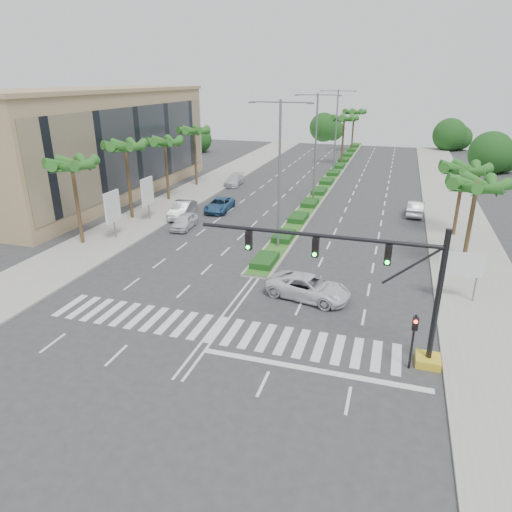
{
  "coord_description": "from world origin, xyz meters",
  "views": [
    {
      "loc": [
        9.0,
        -21.18,
        13.55
      ],
      "look_at": [
        1.02,
        4.46,
        3.0
      ],
      "focal_mm": 32.0,
      "sensor_mm": 36.0,
      "label": 1
    }
  ],
  "objects": [
    {
      "name": "ground",
      "position": [
        0.0,
        0.0,
        0.0
      ],
      "size": [
        160.0,
        160.0,
        0.0
      ],
      "primitive_type": "plane",
      "color": "#333335",
      "rests_on": "ground"
    },
    {
      "name": "footpath_right",
      "position": [
        15.2,
        20.0,
        0.07
      ],
      "size": [
        6.0,
        120.0,
        0.15
      ],
      "primitive_type": "cube",
      "color": "gray",
      "rests_on": "ground"
    },
    {
      "name": "footpath_left",
      "position": [
        -15.2,
        20.0,
        0.07
      ],
      "size": [
        6.0,
        120.0,
        0.15
      ],
      "primitive_type": "cube",
      "color": "gray",
      "rests_on": "ground"
    },
    {
      "name": "median",
      "position": [
        0.0,
        45.0,
        0.1
      ],
      "size": [
        2.2,
        75.0,
        0.2
      ],
      "primitive_type": "cube",
      "color": "gray",
      "rests_on": "ground"
    },
    {
      "name": "median_grass",
      "position": [
        0.0,
        45.0,
        0.22
      ],
      "size": [
        1.8,
        75.0,
        0.04
      ],
      "primitive_type": "cube",
      "color": "#2D6021",
      "rests_on": "median"
    },
    {
      "name": "building",
      "position": [
        -26.0,
        26.0,
        6.0
      ],
      "size": [
        12.0,
        36.0,
        12.0
      ],
      "primitive_type": "cube",
      "color": "tan",
      "rests_on": "ground"
    },
    {
      "name": "signal_gantry",
      "position": [
        9.27,
        -0.0,
        3.46
      ],
      "size": [
        12.6,
        1.2,
        7.2
      ],
      "color": "gold",
      "rests_on": "ground"
    },
    {
      "name": "pedestrian_signal",
      "position": [
        10.6,
        -0.68,
        2.04
      ],
      "size": [
        0.28,
        0.36,
        3.0
      ],
      "color": "black",
      "rests_on": "ground"
    },
    {
      "name": "direction_sign",
      "position": [
        13.5,
        7.99,
        2.45
      ],
      "size": [
        2.7,
        0.11,
        3.4
      ],
      "color": "slate",
      "rests_on": "ground"
    },
    {
      "name": "billboard_near",
      "position": [
        -14.5,
        12.0,
        2.96
      ],
      "size": [
        0.18,
        2.1,
        4.35
      ],
      "color": "slate",
      "rests_on": "ground"
    },
    {
      "name": "billboard_far",
      "position": [
        -14.5,
        18.0,
        2.96
      ],
      "size": [
        0.18,
        2.1,
        4.35
      ],
      "color": "slate",
      "rests_on": "ground"
    },
    {
      "name": "palm_left_near",
      "position": [
        -16.5,
        10.0,
        6.69
      ],
      "size": [
        4.57,
        4.68,
        7.55
      ],
      "color": "brown",
      "rests_on": "ground"
    },
    {
      "name": "palm_left_mid",
      "position": [
        -16.5,
        18.0,
        7.08
      ],
      "size": [
        4.57,
        4.68,
        7.95
      ],
      "color": "brown",
      "rests_on": "ground"
    },
    {
      "name": "palm_left_far",
      "position": [
        -16.5,
        26.0,
        6.5
      ],
      "size": [
        4.57,
        4.68,
        7.35
      ],
      "color": "brown",
      "rests_on": "ground"
    },
    {
      "name": "palm_left_end",
      "position": [
        -16.5,
        34.0,
        6.88
      ],
      "size": [
        4.57,
        4.68,
        7.75
      ],
      "color": "brown",
      "rests_on": "ground"
    },
    {
      "name": "palm_right_near",
      "position": [
        14.5,
        14.0,
        6.2
      ],
      "size": [
        4.57,
        4.68,
        7.05
      ],
      "color": "brown",
      "rests_on": "ground"
    },
    {
      "name": "palm_right_far",
      "position": [
        14.5,
        22.0,
        5.91
      ],
      "size": [
        4.57,
        4.68,
        6.75
      ],
      "color": "brown",
      "rests_on": "ground"
    },
    {
      "name": "palm_median_a",
      "position": [
        0.0,
        55.0,
        7.17
      ],
      "size": [
        4.57,
        4.68,
        8.05
      ],
      "color": "brown",
      "rests_on": "ground"
    },
    {
      "name": "palm_median_b",
      "position": [
        0.0,
        70.0,
        7.17
      ],
      "size": [
        4.57,
        4.68,
        8.05
      ],
      "color": "brown",
      "rests_on": "ground"
    },
    {
      "name": "streetlight_near",
      "position": [
        0.0,
        14.0,
        6.81
      ],
      "size": [
        5.1,
        0.25,
        12.0
      ],
      "color": "slate",
      "rests_on": "ground"
    },
    {
      "name": "streetlight_mid",
      "position": [
        0.0,
        30.0,
        6.81
      ],
      "size": [
        5.1,
        0.25,
        12.0
      ],
      "color": "slate",
      "rests_on": "ground"
    },
    {
      "name": "streetlight_far",
      "position": [
        0.0,
        46.0,
        6.81
      ],
      "size": [
        5.1,
        0.25,
        12.0
      ],
      "color": "slate",
      "rests_on": "ground"
    },
    {
      "name": "car_parked_a",
      "position": [
        -9.99,
        16.72,
        0.7
      ],
      "size": [
        1.94,
        4.21,
        1.4
      ],
      "primitive_type": "imported",
      "rotation": [
        0.0,
        0.0,
        0.07
      ],
      "color": "silver",
      "rests_on": "ground"
    },
    {
      "name": "car_parked_b",
      "position": [
        -11.8,
        20.04,
        0.81
      ],
      "size": [
        2.27,
        5.1,
        1.63
      ],
      "primitive_type": "imported",
      "rotation": [
        0.0,
        0.0,
        0.11
      ],
      "color": "silver",
      "rests_on": "ground"
    },
    {
      "name": "car_parked_c",
      "position": [
        -9.01,
        23.37,
        0.7
      ],
      "size": [
        2.57,
        5.12,
        1.39
      ],
      "primitive_type": "imported",
      "rotation": [
        0.0,
        0.0,
        0.05
      ],
      "color": "#2A5381",
      "rests_on": "ground"
    },
    {
      "name": "car_parked_d",
      "position": [
        -11.8,
        35.77,
        0.67
      ],
      "size": [
        2.21,
        4.77,
        1.35
      ],
      "primitive_type": "imported",
      "rotation": [
        0.0,
        0.0,
        0.07
      ],
      "color": "silver",
      "rests_on": "ground"
    },
    {
      "name": "car_crossing",
      "position": [
        4.27,
        5.58,
        0.77
      ],
      "size": [
        5.95,
        3.67,
        1.54
      ],
      "primitive_type": "imported",
      "rotation": [
        0.0,
        0.0,
        1.36
      ],
      "color": "silver",
      "rests_on": "ground"
    },
    {
      "name": "car_right",
      "position": [
        11.27,
        28.03,
        0.77
      ],
      "size": [
        1.98,
        4.76,
        1.53
      ],
      "primitive_type": "imported",
      "rotation": [
        0.0,
        0.0,
        3.06
      ],
      "color": "#B6B6BB",
      "rests_on": "ground"
    }
  ]
}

